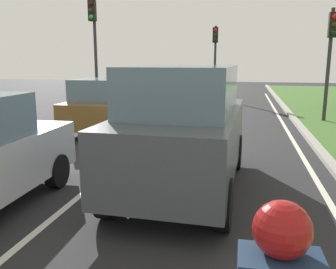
{
  "coord_description": "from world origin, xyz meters",
  "views": [
    {
      "loc": [
        2.09,
        3.31,
        2.38
      ],
      "look_at": [
        0.92,
        8.88,
        1.2
      ],
      "focal_mm": 38.48,
      "sensor_mm": 36.0,
      "label": 1
    }
  ],
  "objects_px": {
    "car_suv_ahead": "(184,128)",
    "traffic_light_near_right": "(331,45)",
    "traffic_light_far_median": "(215,49)",
    "traffic_light_overhead_left": "(94,34)",
    "car_hatchback_far": "(104,106)"
  },
  "relations": [
    {
      "from": "traffic_light_overhead_left",
      "to": "car_hatchback_far",
      "type": "bearing_deg",
      "value": -64.36
    },
    {
      "from": "car_hatchback_far",
      "to": "traffic_light_far_median",
      "type": "distance_m",
      "value": 12.01
    },
    {
      "from": "car_hatchback_far",
      "to": "traffic_light_near_right",
      "type": "xyz_separation_m",
      "value": [
        7.68,
        3.46,
        2.04
      ]
    },
    {
      "from": "traffic_light_overhead_left",
      "to": "car_suv_ahead",
      "type": "bearing_deg",
      "value": -58.89
    },
    {
      "from": "traffic_light_near_right",
      "to": "traffic_light_far_median",
      "type": "bearing_deg",
      "value": 121.6
    },
    {
      "from": "car_suv_ahead",
      "to": "traffic_light_overhead_left",
      "type": "bearing_deg",
      "value": 123.0
    },
    {
      "from": "traffic_light_near_right",
      "to": "traffic_light_far_median",
      "type": "relative_size",
      "value": 0.97
    },
    {
      "from": "car_suv_ahead",
      "to": "car_hatchback_far",
      "type": "bearing_deg",
      "value": 127.63
    },
    {
      "from": "car_hatchback_far",
      "to": "traffic_light_far_median",
      "type": "relative_size",
      "value": 0.84
    },
    {
      "from": "traffic_light_overhead_left",
      "to": "traffic_light_far_median",
      "type": "relative_size",
      "value": 1.19
    },
    {
      "from": "traffic_light_near_right",
      "to": "traffic_light_far_median",
      "type": "height_order",
      "value": "traffic_light_far_median"
    },
    {
      "from": "traffic_light_overhead_left",
      "to": "traffic_light_far_median",
      "type": "height_order",
      "value": "traffic_light_overhead_left"
    },
    {
      "from": "traffic_light_near_right",
      "to": "traffic_light_far_median",
      "type": "xyz_separation_m",
      "value": [
        -4.94,
        8.03,
        0.14
      ]
    },
    {
      "from": "car_suv_ahead",
      "to": "traffic_light_near_right",
      "type": "bearing_deg",
      "value": 65.63
    },
    {
      "from": "car_suv_ahead",
      "to": "traffic_light_far_median",
      "type": "distance_m",
      "value": 16.54
    }
  ]
}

